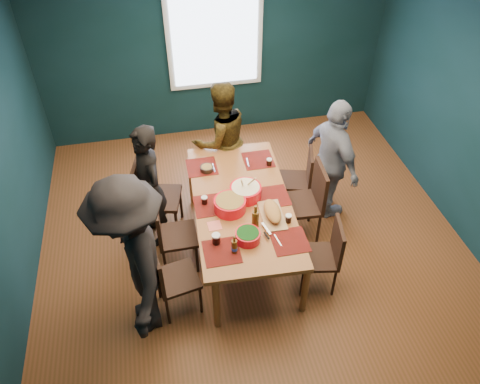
# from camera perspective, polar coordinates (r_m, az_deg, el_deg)

# --- Properties ---
(room) EXTENTS (5.01, 5.01, 2.71)m
(room) POSITION_cam_1_polar(r_m,az_deg,el_deg) (5.00, 1.11, 6.99)
(room) COLOR brown
(room) RESTS_ON ground
(dining_table) EXTENTS (1.13, 2.11, 0.78)m
(dining_table) POSITION_cam_1_polar(r_m,az_deg,el_deg) (5.10, 0.23, -1.71)
(dining_table) COLOR #AA6B33
(dining_table) RESTS_ON floor
(chair_left_far) EXTENTS (0.56, 0.56, 1.03)m
(chair_left_far) POSITION_cam_1_polar(r_m,az_deg,el_deg) (5.54, -10.85, 0.05)
(chair_left_far) COLOR black
(chair_left_far) RESTS_ON floor
(chair_left_mid) EXTENTS (0.41, 0.41, 0.91)m
(chair_left_mid) POSITION_cam_1_polar(r_m,az_deg,el_deg) (5.13, -8.67, -4.77)
(chair_left_mid) COLOR black
(chair_left_mid) RESTS_ON floor
(chair_left_near) EXTENTS (0.48, 0.48, 0.90)m
(chair_left_near) POSITION_cam_1_polar(r_m,az_deg,el_deg) (4.74, -8.75, -10.04)
(chair_left_near) COLOR black
(chair_left_near) RESTS_ON floor
(chair_right_far) EXTENTS (0.47, 0.47, 0.85)m
(chair_right_far) POSITION_cam_1_polar(r_m,az_deg,el_deg) (5.88, 7.51, 2.00)
(chair_right_far) COLOR black
(chair_right_far) RESTS_ON floor
(chair_right_mid) EXTENTS (0.48, 0.48, 1.00)m
(chair_right_mid) POSITION_cam_1_polar(r_m,az_deg,el_deg) (5.45, 8.43, -0.65)
(chair_right_mid) COLOR black
(chair_right_mid) RESTS_ON floor
(chair_right_near) EXTENTS (0.46, 0.46, 0.88)m
(chair_right_near) POSITION_cam_1_polar(r_m,az_deg,el_deg) (4.99, 10.54, -7.14)
(chair_right_near) COLOR black
(chair_right_near) RESTS_ON floor
(person_far_left) EXTENTS (0.53, 0.66, 1.55)m
(person_far_left) POSITION_cam_1_polar(r_m,az_deg,el_deg) (5.32, -11.07, 0.53)
(person_far_left) COLOR black
(person_far_left) RESTS_ON floor
(person_back) EXTENTS (0.91, 0.80, 1.57)m
(person_back) POSITION_cam_1_polar(r_m,az_deg,el_deg) (5.94, -2.34, 6.37)
(person_back) COLOR black
(person_back) RESTS_ON floor
(person_right) EXTENTS (0.61, 1.01, 1.60)m
(person_right) POSITION_cam_1_polar(r_m,az_deg,el_deg) (5.66, 11.19, 3.69)
(person_right) COLOR silver
(person_right) RESTS_ON floor
(person_near_left) EXTENTS (0.81, 1.26, 1.85)m
(person_near_left) POSITION_cam_1_polar(r_m,az_deg,el_deg) (4.39, -12.88, -8.19)
(person_near_left) COLOR black
(person_near_left) RESTS_ON floor
(bowl_salad) EXTENTS (0.34, 0.34, 0.14)m
(bowl_salad) POSITION_cam_1_polar(r_m,az_deg,el_deg) (4.90, -1.24, -1.53)
(bowl_salad) COLOR red
(bowl_salad) RESTS_ON dining_table
(bowl_dumpling) EXTENTS (0.34, 0.34, 0.32)m
(bowl_dumpling) POSITION_cam_1_polar(r_m,az_deg,el_deg) (5.05, 0.68, 0.10)
(bowl_dumpling) COLOR red
(bowl_dumpling) RESTS_ON dining_table
(bowl_herbs) EXTENTS (0.25, 0.25, 0.11)m
(bowl_herbs) POSITION_cam_1_polar(r_m,az_deg,el_deg) (4.60, 0.95, -5.37)
(bowl_herbs) COLOR red
(bowl_herbs) RESTS_ON dining_table
(cutting_board) EXTENTS (0.27, 0.57, 0.13)m
(cutting_board) POSITION_cam_1_polar(r_m,az_deg,el_deg) (4.85, 3.96, -2.49)
(cutting_board) COLOR tan
(cutting_board) RESTS_ON dining_table
(small_bowl) EXTENTS (0.15, 0.15, 0.06)m
(small_bowl) POSITION_cam_1_polar(r_m,az_deg,el_deg) (5.43, -4.06, 2.87)
(small_bowl) COLOR black
(small_bowl) RESTS_ON dining_table
(beer_bottle_a) EXTENTS (0.06, 0.06, 0.22)m
(beer_bottle_a) POSITION_cam_1_polar(r_m,az_deg,el_deg) (4.48, -0.69, -6.68)
(beer_bottle_a) COLOR #4E300D
(beer_bottle_a) RESTS_ON dining_table
(beer_bottle_b) EXTENTS (0.07, 0.07, 0.28)m
(beer_bottle_b) POSITION_cam_1_polar(r_m,az_deg,el_deg) (4.70, 1.89, -3.28)
(beer_bottle_b) COLOR #4E300D
(beer_bottle_b) RESTS_ON dining_table
(cola_glass_a) EXTENTS (0.08, 0.08, 0.12)m
(cola_glass_a) POSITION_cam_1_polar(r_m,az_deg,el_deg) (4.58, -2.93, -5.70)
(cola_glass_a) COLOR black
(cola_glass_a) RESTS_ON dining_table
(cola_glass_b) EXTENTS (0.07, 0.07, 0.09)m
(cola_glass_b) POSITION_cam_1_polar(r_m,az_deg,el_deg) (4.81, 5.93, -3.19)
(cola_glass_b) COLOR black
(cola_glass_b) RESTS_ON dining_table
(cola_glass_c) EXTENTS (0.06, 0.06, 0.09)m
(cola_glass_c) POSITION_cam_1_polar(r_m,az_deg,el_deg) (5.51, 3.58, 3.69)
(cola_glass_c) COLOR black
(cola_glass_c) RESTS_ON dining_table
(cola_glass_d) EXTENTS (0.07, 0.07, 0.09)m
(cola_glass_d) POSITION_cam_1_polar(r_m,az_deg,el_deg) (5.00, -4.36, -0.98)
(cola_glass_d) COLOR black
(cola_glass_d) RESTS_ON dining_table
(napkin_a) EXTENTS (0.14, 0.14, 0.00)m
(napkin_a) POSITION_cam_1_polar(r_m,az_deg,el_deg) (5.20, 3.97, 0.27)
(napkin_a) COLOR #F27166
(napkin_a) RESTS_ON dining_table
(napkin_b) EXTENTS (0.14, 0.14, 0.00)m
(napkin_b) POSITION_cam_1_polar(r_m,az_deg,el_deg) (4.79, -3.13, -4.12)
(napkin_b) COLOR #F27166
(napkin_b) RESTS_ON dining_table
(napkin_c) EXTENTS (0.17, 0.17, 0.00)m
(napkin_c) POSITION_cam_1_polar(r_m,az_deg,el_deg) (4.61, 6.47, -6.66)
(napkin_c) COLOR #F27166
(napkin_c) RESTS_ON dining_table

